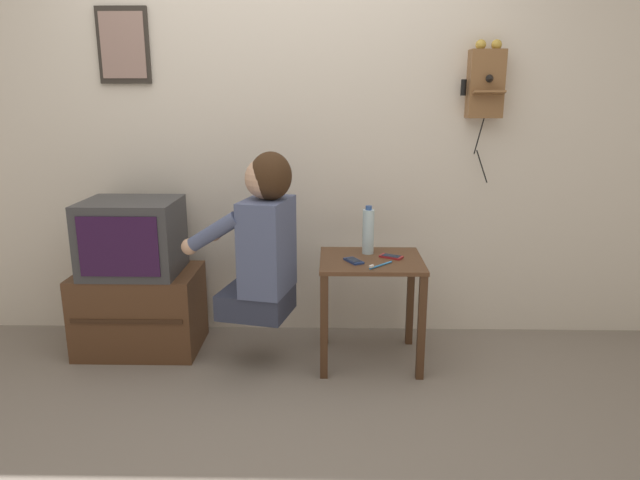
# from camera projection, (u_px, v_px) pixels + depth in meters

# --- Properties ---
(ground_plane) EXTENTS (14.00, 14.00, 0.00)m
(ground_plane) POSITION_uv_depth(u_px,v_px,m) (265.00, 433.00, 2.56)
(ground_plane) COLOR slate
(wall_back) EXTENTS (6.80, 0.05, 2.55)m
(wall_back) POSITION_uv_depth(u_px,v_px,m) (283.00, 128.00, 3.41)
(wall_back) COLOR beige
(wall_back) RESTS_ON ground_plane
(side_table) EXTENTS (0.56, 0.49, 0.60)m
(side_table) POSITION_uv_depth(u_px,v_px,m) (371.00, 280.00, 3.15)
(side_table) COLOR #51331E
(side_table) RESTS_ON ground_plane
(person) EXTENTS (0.60, 0.47, 0.89)m
(person) POSITION_uv_depth(u_px,v_px,m) (262.00, 238.00, 3.02)
(person) COLOR #2D3347
(person) RESTS_ON ground_plane
(tv_stand) EXTENTS (0.69, 0.47, 0.48)m
(tv_stand) POSITION_uv_depth(u_px,v_px,m) (140.00, 310.00, 3.36)
(tv_stand) COLOR #51331E
(tv_stand) RESTS_ON ground_plane
(television) EXTENTS (0.52, 0.44, 0.42)m
(television) POSITION_uv_depth(u_px,v_px,m) (132.00, 237.00, 3.23)
(television) COLOR #38383A
(television) RESTS_ON tv_stand
(wall_phone_antique) EXTENTS (0.24, 0.18, 0.80)m
(wall_phone_antique) POSITION_uv_depth(u_px,v_px,m) (485.00, 83.00, 3.24)
(wall_phone_antique) COLOR brown
(framed_picture) EXTENTS (0.30, 0.03, 0.43)m
(framed_picture) POSITION_uv_depth(u_px,v_px,m) (123.00, 45.00, 3.27)
(framed_picture) COLOR #2D2823
(cell_phone_held) EXTENTS (0.11, 0.14, 0.01)m
(cell_phone_held) POSITION_uv_depth(u_px,v_px,m) (354.00, 261.00, 3.06)
(cell_phone_held) COLOR navy
(cell_phone_held) RESTS_ON side_table
(cell_phone_spare) EXTENTS (0.14, 0.11, 0.01)m
(cell_phone_spare) POSITION_uv_depth(u_px,v_px,m) (391.00, 257.00, 3.14)
(cell_phone_spare) COLOR maroon
(cell_phone_spare) RESTS_ON side_table
(water_bottle) EXTENTS (0.07, 0.07, 0.27)m
(water_bottle) POSITION_uv_depth(u_px,v_px,m) (368.00, 231.00, 3.19)
(water_bottle) COLOR silver
(water_bottle) RESTS_ON side_table
(toothbrush) EXTENTS (0.13, 0.14, 0.02)m
(toothbrush) POSITION_uv_depth(u_px,v_px,m) (379.00, 265.00, 2.97)
(toothbrush) COLOR #338CD8
(toothbrush) RESTS_ON side_table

